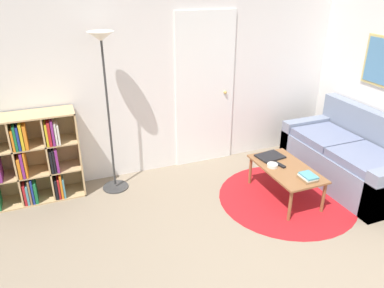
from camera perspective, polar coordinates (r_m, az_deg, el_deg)
The scene contains 10 objects.
wall_back at distance 4.68m, azimuth -3.55°, elevation 10.92°, with size 7.68×0.11×2.60m.
rug at distance 4.55m, azimuth 14.18°, elevation -7.93°, with size 1.57×1.57×0.01m.
bookshelf at distance 4.54m, azimuth -23.90°, elevation -2.17°, with size 1.04×0.34×1.03m.
floor_lamp at distance 4.16m, azimuth -13.27°, elevation 11.12°, with size 0.31×0.31×1.85m.
couch at distance 5.05m, azimuth 23.10°, elevation -2.09°, with size 0.83×1.66×0.87m.
coffee_table at distance 4.40m, azimuth 14.14°, elevation -3.97°, with size 0.51×0.91×0.38m.
laptop at distance 4.58m, azimuth 11.80°, elevation -1.86°, with size 0.34×0.27×0.02m.
bowl at distance 4.35m, azimuth 12.16°, elevation -3.20°, with size 0.12×0.12×0.04m.
book_stack_on_table at distance 4.18m, azimuth 17.24°, elevation -4.85°, with size 0.15×0.18×0.06m.
remote at distance 4.40m, azimuth 13.25°, elevation -3.11°, with size 0.07×0.16×0.02m.
Camera 1 is at (-1.39, -1.71, 2.40)m, focal length 35.00 mm.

